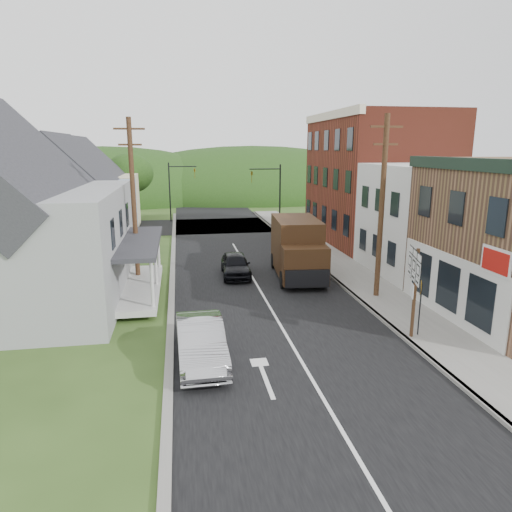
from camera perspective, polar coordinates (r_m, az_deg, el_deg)
name	(u,v)px	position (r m, az deg, el deg)	size (l,w,h in m)	color
ground	(284,332)	(19.21, 3.51, -9.43)	(120.00, 120.00, 0.00)	#2D4719
road	(248,270)	(28.52, -1.01, -1.75)	(9.00, 90.00, 0.02)	black
cross_road	(222,226)	(45.04, -4.25, 3.82)	(60.00, 9.00, 0.02)	black
sidewalk_right	(349,273)	(28.12, 11.60, -2.09)	(2.80, 55.00, 0.15)	slate
curb_right	(328,274)	(27.67, 8.98, -2.23)	(0.20, 55.00, 0.15)	slate
curb_left	(172,281)	(26.29, -10.43, -3.15)	(0.30, 55.00, 0.12)	slate
storefront_white	(441,220)	(29.43, 22.13, 4.20)	(8.00, 7.00, 6.50)	silver
storefront_red	(376,180)	(37.61, 14.79, 9.22)	(8.00, 12.00, 10.00)	maroon
house_gray	(12,217)	(24.75, -28.22, 4.35)	(10.20, 12.24, 8.35)	gray
house_blue	(81,202)	(35.12, -21.01, 6.37)	(7.14, 8.16, 7.28)	#8397B3
house_cream	(96,190)	(44.02, -19.42, 7.73)	(7.14, 8.16, 7.28)	beige
utility_pole_right	(382,207)	(23.05, 15.43, 5.97)	(1.60, 0.26, 9.00)	#472D19
utility_pole_left	(134,201)	(25.50, -15.06, 6.66)	(1.60, 0.26, 9.00)	#472D19
traffic_signal_right	(272,190)	(41.75, 2.07, 8.30)	(2.87, 0.20, 6.00)	black
traffic_signal_left	(176,185)	(47.87, -9.93, 8.76)	(2.87, 0.20, 6.00)	black
tree_left_d	(130,173)	(49.54, -15.50, 9.93)	(4.80, 4.80, 6.94)	#382616
forested_ridge	(205,196)	(72.73, -6.36, 7.41)	(90.00, 30.00, 16.00)	black
silver_sedan	(201,342)	(16.49, -6.91, -10.60)	(1.61, 4.63, 1.52)	#A8A8AC
dark_sedan	(236,265)	(27.00, -2.57, -1.12)	(1.62, 4.03, 1.37)	black
delivery_van	(298,249)	(26.65, 5.22, 0.94)	(2.98, 6.28, 3.41)	#311C0D
route_sign_cluster	(414,280)	(18.63, 19.18, -2.88)	(0.65, 1.97, 3.57)	#472D19
warning_sign	(420,300)	(19.13, 19.82, -5.18)	(0.27, 0.58, 2.29)	black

